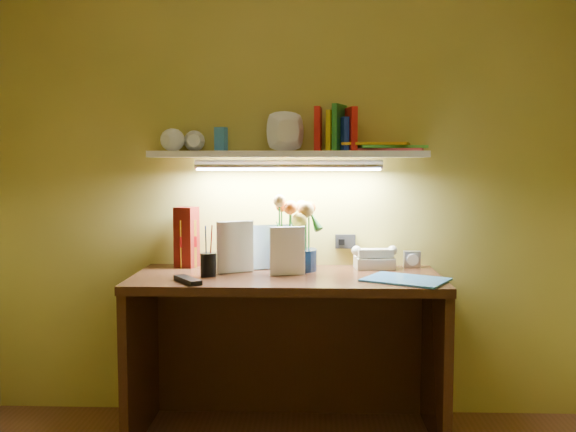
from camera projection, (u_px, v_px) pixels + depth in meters
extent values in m
cube|color=#38190F|center=(287.00, 356.00, 2.95)|extent=(1.40, 0.60, 0.75)
cube|color=#BABBBF|center=(412.00, 259.00, 3.13)|extent=(0.08, 0.04, 0.08)
cube|color=#560F0A|center=(187.00, 237.00, 3.13)|extent=(0.12, 0.12, 0.29)
cylinder|color=black|center=(208.00, 257.00, 2.88)|extent=(0.08, 0.08, 0.18)
cube|color=black|center=(188.00, 280.00, 2.73)|extent=(0.15, 0.18, 0.02)
cube|color=#3682CB|center=(406.00, 280.00, 2.77)|extent=(0.42, 0.38, 0.01)
imported|color=beige|center=(217.00, 248.00, 2.93)|extent=(0.17, 0.09, 0.24)
imported|color=white|center=(270.00, 251.00, 2.89)|extent=(0.16, 0.05, 0.22)
cube|color=white|center=(288.00, 154.00, 3.04)|extent=(1.30, 0.25, 0.03)
imported|color=white|center=(165.00, 142.00, 3.05)|extent=(0.15, 0.15, 0.09)
imported|color=white|center=(194.00, 141.00, 3.06)|extent=(0.12, 0.12, 0.10)
imported|color=white|center=(289.00, 146.00, 3.05)|extent=(0.25, 0.25, 0.05)
cube|color=white|center=(174.00, 141.00, 3.11)|extent=(0.05, 0.05, 0.11)
cube|color=#3682CB|center=(221.00, 139.00, 3.09)|extent=(0.06, 0.06, 0.12)
cube|color=red|center=(318.00, 129.00, 3.04)|extent=(0.04, 0.14, 0.21)
cube|color=gold|center=(332.00, 131.00, 3.05)|extent=(0.06, 0.12, 0.19)
cube|color=navy|center=(343.00, 134.00, 3.04)|extent=(0.05, 0.12, 0.16)
cube|color=#298128|center=(339.00, 128.00, 3.06)|extent=(0.08, 0.14, 0.22)
cube|color=red|center=(351.00, 129.00, 3.04)|extent=(0.06, 0.15, 0.21)
cube|color=#FF5773|center=(391.00, 150.00, 3.06)|extent=(0.34, 0.28, 0.01)
cube|color=#4BC748|center=(390.00, 147.00, 3.06)|extent=(0.33, 0.26, 0.01)
cube|color=gold|center=(376.00, 144.00, 3.06)|extent=(0.34, 0.28, 0.01)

